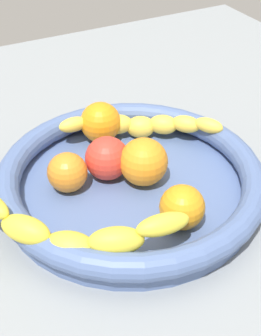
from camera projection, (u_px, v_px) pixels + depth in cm
name	position (u px, v px, depth cm)	size (l,w,h in cm)	color
kitchen_counter	(130.00, 203.00, 71.45)	(120.00, 120.00, 3.00)	gray
fruit_bowl	(130.00, 180.00, 68.97)	(36.98, 36.98, 5.17)	#4E6497
banana_draped_left	(141.00, 125.00, 77.37)	(22.52, 13.51, 4.76)	yellow
banana_draped_right	(71.00, 233.00, 57.14)	(22.24, 17.61, 6.04)	yellow
orange_front	(182.00, 207.00, 61.47)	(5.71, 5.71, 5.71)	orange
orange_mid_left	(67.00, 172.00, 67.35)	(5.52, 5.52, 5.52)	orange
orange_mid_right	(145.00, 163.00, 67.96)	(6.72, 6.72, 6.72)	orange
orange_rear	(101.00, 122.00, 76.98)	(6.30, 6.30, 6.30)	orange
tomato_red	(107.00, 158.00, 69.39)	(6.20, 6.20, 6.20)	red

